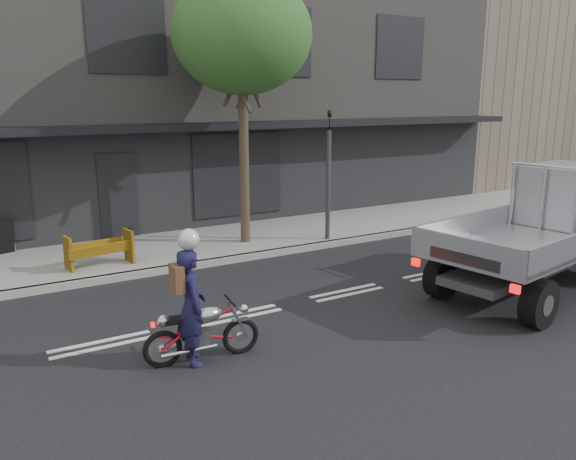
# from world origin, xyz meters

# --- Properties ---
(ground) EXTENTS (80.00, 80.00, 0.00)m
(ground) POSITION_xyz_m (0.00, 0.00, 0.00)
(ground) COLOR black
(ground) RESTS_ON ground
(sidewalk) EXTENTS (32.00, 3.20, 0.15)m
(sidewalk) POSITION_xyz_m (0.00, 4.70, 0.07)
(sidewalk) COLOR gray
(sidewalk) RESTS_ON ground
(kerb) EXTENTS (32.00, 0.20, 0.15)m
(kerb) POSITION_xyz_m (0.00, 3.10, 0.07)
(kerb) COLOR gray
(kerb) RESTS_ON ground
(building_main) EXTENTS (26.00, 10.00, 8.00)m
(building_main) POSITION_xyz_m (0.00, 11.30, 4.00)
(building_main) COLOR slate
(building_main) RESTS_ON ground
(building_neighbour) EXTENTS (14.00, 10.00, 10.00)m
(building_neighbour) POSITION_xyz_m (20.00, 11.30, 5.00)
(building_neighbour) COLOR brown
(building_neighbour) RESTS_ON ground
(street_tree) EXTENTS (3.40, 3.40, 6.74)m
(street_tree) POSITION_xyz_m (2.20, 4.20, 5.28)
(street_tree) COLOR #382B21
(street_tree) RESTS_ON ground
(traffic_light_pole) EXTENTS (0.12, 0.12, 3.50)m
(traffic_light_pole) POSITION_xyz_m (4.20, 3.35, 1.65)
(traffic_light_pole) COLOR #2D2D30
(traffic_light_pole) RESTS_ON ground
(motorcycle) EXTENTS (1.75, 0.51, 0.90)m
(motorcycle) POSITION_xyz_m (-1.20, -1.29, 0.46)
(motorcycle) COLOR black
(motorcycle) RESTS_ON ground
(rider) EXTENTS (0.50, 0.68, 1.74)m
(rider) POSITION_xyz_m (-1.35, -1.29, 0.87)
(rider) COLOR #161336
(rider) RESTS_ON ground
(flatbed_ute) EXTENTS (5.65, 3.03, 2.49)m
(flatbed_ute) POSITION_xyz_m (7.03, -1.56, 1.42)
(flatbed_ute) COLOR black
(flatbed_ute) RESTS_ON ground
(construction_barrier) EXTENTS (1.48, 0.77, 0.79)m
(construction_barrier) POSITION_xyz_m (-1.56, 3.66, 0.55)
(construction_barrier) COLOR orange
(construction_barrier) RESTS_ON sidewalk
(sandwich_board) EXTENTS (0.62, 0.49, 0.86)m
(sandwich_board) POSITION_xyz_m (-3.35, 6.00, 0.58)
(sandwich_board) COLOR black
(sandwich_board) RESTS_ON sidewalk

